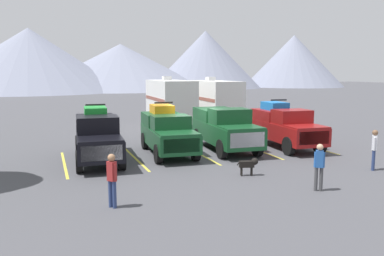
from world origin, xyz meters
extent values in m
plane|color=#47474C|center=(0.00, 0.00, 0.00)|extent=(240.00, 240.00, 0.00)
cube|color=black|center=(-5.04, -0.71, 0.92)|extent=(2.31, 6.00, 0.88)
cube|color=black|center=(-5.19, -2.82, 1.40)|extent=(1.94, 1.77, 0.08)
cube|color=black|center=(-5.08, -1.24, 1.77)|extent=(1.89, 1.65, 0.83)
cube|color=slate|center=(-5.12, -1.85, 1.81)|extent=(1.69, 0.35, 0.61)
cube|color=black|center=(-4.93, 0.88, 1.66)|extent=(2.05, 2.83, 0.61)
cube|color=silver|center=(-5.24, -3.61, 0.96)|extent=(1.62, 0.17, 0.62)
cylinder|color=black|center=(-4.31, -2.76, 0.48)|extent=(0.34, 0.97, 0.95)
cylinder|color=black|center=(-6.06, -2.64, 0.48)|extent=(0.34, 0.97, 0.95)
cylinder|color=black|center=(-4.03, 1.23, 0.48)|extent=(0.34, 0.97, 0.95)
cylinder|color=black|center=(-5.78, 1.35, 0.48)|extent=(0.34, 0.97, 0.95)
cube|color=green|center=(-4.93, 0.88, 2.19)|extent=(1.16, 1.80, 0.45)
cylinder|color=black|center=(-4.55, 0.25, 2.19)|extent=(0.21, 0.45, 0.44)
cylinder|color=black|center=(-5.40, 0.31, 2.19)|extent=(0.21, 0.45, 0.44)
cylinder|color=black|center=(-4.47, 1.44, 2.19)|extent=(0.21, 0.45, 0.44)
cylinder|color=black|center=(-5.32, 1.50, 2.19)|extent=(0.21, 0.45, 0.44)
cube|color=black|center=(-4.97, 0.39, 2.57)|extent=(0.96, 0.15, 0.08)
cube|color=#144723|center=(-1.52, -0.43, 0.89)|extent=(2.30, 5.46, 0.89)
cube|color=#144723|center=(-1.65, -2.35, 1.37)|extent=(1.96, 1.62, 0.08)
cube|color=#144723|center=(-1.55, -0.91, 1.69)|extent=(1.91, 1.51, 0.72)
cube|color=slate|center=(-1.59, -1.47, 1.73)|extent=(1.71, 0.32, 0.53)
cube|color=#144723|center=(-1.42, 1.01, 1.65)|extent=(2.06, 2.58, 0.63)
cube|color=silver|center=(-1.70, -3.07, 0.93)|extent=(1.65, 0.17, 0.62)
cylinder|color=black|center=(-0.76, -2.31, 0.45)|extent=(0.34, 0.91, 0.89)
cylinder|color=black|center=(-2.53, -2.18, 0.45)|extent=(0.34, 0.91, 0.89)
cylinder|color=black|center=(-0.51, 1.32, 0.45)|extent=(0.34, 0.91, 0.89)
cylinder|color=black|center=(-2.28, 1.44, 0.45)|extent=(0.34, 0.91, 0.89)
cube|color=orange|center=(-1.42, 1.01, 2.19)|extent=(1.17, 1.64, 0.45)
cylinder|color=black|center=(-1.02, 0.44, 2.18)|extent=(0.21, 0.45, 0.44)
cylinder|color=black|center=(-1.89, 0.50, 2.18)|extent=(0.21, 0.45, 0.44)
cylinder|color=black|center=(-0.95, 1.52, 2.18)|extent=(0.21, 0.45, 0.44)
cylinder|color=black|center=(-1.82, 1.58, 2.18)|extent=(0.21, 0.45, 0.44)
cube|color=black|center=(-1.45, 0.57, 2.56)|extent=(0.97, 0.15, 0.08)
cube|color=#144723|center=(1.67, -0.46, 0.97)|extent=(2.42, 5.73, 0.99)
cube|color=#144723|center=(1.53, -2.47, 1.51)|extent=(2.06, 1.70, 0.08)
cube|color=#144723|center=(1.64, -0.96, 1.88)|extent=(2.01, 1.58, 0.82)
cube|color=slate|center=(1.60, -1.54, 1.92)|extent=(1.81, 0.35, 0.60)
cube|color=#144723|center=(1.77, 1.05, 1.79)|extent=(2.17, 2.71, 0.64)
cube|color=silver|center=(1.48, -3.22, 1.02)|extent=(1.74, 0.18, 0.70)
cylinder|color=black|center=(2.48, -2.42, 0.47)|extent=(0.34, 0.96, 0.95)
cylinder|color=black|center=(0.60, -2.29, 0.47)|extent=(0.34, 0.96, 0.95)
cylinder|color=black|center=(2.74, 1.38, 0.47)|extent=(0.34, 0.96, 0.95)
cylinder|color=black|center=(0.86, 1.51, 0.47)|extent=(0.34, 0.96, 0.95)
cube|color=maroon|center=(5.10, -1.02, 0.93)|extent=(2.31, 5.40, 0.92)
cube|color=maroon|center=(4.97, -2.92, 1.43)|extent=(1.97, 1.60, 0.08)
cube|color=maroon|center=(5.07, -1.49, 1.78)|extent=(1.92, 1.50, 0.76)
cube|color=slate|center=(5.03, -2.04, 1.81)|extent=(1.72, 0.34, 0.57)
cube|color=maroon|center=(5.20, 0.40, 1.69)|extent=(2.07, 2.55, 0.59)
cube|color=silver|center=(4.92, -3.62, 0.98)|extent=(1.66, 0.17, 0.65)
cylinder|color=black|center=(5.87, -2.87, 0.47)|extent=(0.34, 0.96, 0.94)
cylinder|color=black|center=(4.09, -2.75, 0.47)|extent=(0.34, 0.96, 0.94)
cylinder|color=black|center=(6.12, 0.71, 0.47)|extent=(0.34, 0.96, 0.94)
cylinder|color=black|center=(4.33, 0.83, 0.47)|extent=(0.34, 0.96, 0.94)
cube|color=blue|center=(5.20, 0.40, 2.21)|extent=(1.18, 1.62, 0.45)
cylinder|color=black|center=(5.60, -0.16, 2.20)|extent=(0.21, 0.45, 0.44)
cylinder|color=black|center=(4.73, -0.10, 2.20)|extent=(0.21, 0.45, 0.44)
cylinder|color=black|center=(5.67, 0.90, 2.20)|extent=(0.21, 0.45, 0.44)
cylinder|color=black|center=(4.80, 0.97, 2.20)|extent=(0.21, 0.45, 0.44)
cube|color=black|center=(5.17, -0.03, 2.58)|extent=(0.98, 0.15, 0.08)
cube|color=gold|center=(-6.58, -0.80, 0.00)|extent=(0.12, 5.50, 0.01)
cube|color=gold|center=(-3.29, -0.80, 0.00)|extent=(0.12, 5.50, 0.01)
cube|color=gold|center=(0.00, -0.80, 0.00)|extent=(0.12, 5.50, 0.01)
cube|color=gold|center=(3.29, -0.80, 0.00)|extent=(0.12, 5.50, 0.01)
cube|color=gold|center=(6.58, -0.80, 0.00)|extent=(0.12, 5.50, 0.01)
cube|color=white|center=(1.53, 9.01, 2.03)|extent=(2.58, 6.20, 3.01)
cube|color=brown|center=(0.33, 9.05, 2.19)|extent=(0.20, 5.88, 0.24)
cube|color=silver|center=(1.56, 9.93, 3.69)|extent=(0.62, 0.72, 0.30)
cube|color=#333333|center=(1.42, 5.35, 0.32)|extent=(0.16, 1.20, 0.12)
cylinder|color=black|center=(2.61, 8.25, 0.38)|extent=(0.24, 0.77, 0.76)
cylinder|color=black|center=(0.41, 8.31, 0.38)|extent=(0.24, 0.77, 0.76)
cylinder|color=black|center=(2.66, 9.72, 0.38)|extent=(0.24, 0.77, 0.76)
cylinder|color=black|center=(0.45, 9.78, 0.38)|extent=(0.24, 0.77, 0.76)
cube|color=white|center=(5.02, 8.64, 2.01)|extent=(2.50, 6.15, 2.95)
cube|color=brown|center=(3.85, 8.68, 2.15)|extent=(0.19, 5.84, 0.24)
cube|color=silver|center=(5.05, 9.56, 3.63)|extent=(0.62, 0.72, 0.30)
cube|color=#333333|center=(4.91, 5.01, 0.32)|extent=(0.16, 1.20, 0.12)
cylinder|color=black|center=(6.06, 7.88, 0.38)|extent=(0.24, 0.77, 0.76)
cylinder|color=black|center=(3.93, 7.95, 0.38)|extent=(0.24, 0.77, 0.76)
cylinder|color=black|center=(6.11, 9.34, 0.38)|extent=(0.24, 0.77, 0.76)
cylinder|color=black|center=(3.98, 9.40, 0.38)|extent=(0.24, 0.77, 0.76)
cylinder|color=navy|center=(5.81, -6.50, 0.44)|extent=(0.13, 0.13, 0.88)
cylinder|color=navy|center=(5.67, -6.62, 0.44)|extent=(0.13, 0.13, 0.88)
cube|color=silver|center=(5.74, -6.56, 1.19)|extent=(0.32, 0.32, 0.62)
sphere|color=brown|center=(5.74, -6.56, 1.62)|extent=(0.24, 0.24, 0.24)
cylinder|color=silver|center=(5.84, -6.47, 1.16)|extent=(0.10, 0.10, 0.56)
cylinder|color=silver|center=(5.64, -6.66, 1.16)|extent=(0.10, 0.10, 0.56)
cylinder|color=#3F3F42|center=(1.70, -8.24, 0.42)|extent=(0.12, 0.12, 0.85)
cylinder|color=#3F3F42|center=(1.55, -8.15, 0.42)|extent=(0.12, 0.12, 0.85)
cube|color=#2659A5|center=(1.63, -8.19, 1.15)|extent=(0.31, 0.29, 0.60)
sphere|color=tan|center=(1.63, -8.19, 1.57)|extent=(0.23, 0.23, 0.23)
cylinder|color=#2659A5|center=(1.74, -8.26, 1.12)|extent=(0.10, 0.10, 0.54)
cylinder|color=#2659A5|center=(1.51, -8.12, 1.12)|extent=(0.10, 0.10, 0.54)
cylinder|color=navy|center=(-5.50, -7.34, 0.43)|extent=(0.12, 0.12, 0.86)
cylinder|color=navy|center=(-5.40, -7.48, 0.43)|extent=(0.12, 0.12, 0.86)
cube|color=maroon|center=(-5.45, -7.41, 1.16)|extent=(0.30, 0.32, 0.61)
sphere|color=#9E704C|center=(-5.45, -7.41, 1.58)|extent=(0.23, 0.23, 0.23)
cylinder|color=maroon|center=(-5.53, -7.30, 1.13)|extent=(0.10, 0.10, 0.55)
cylinder|color=maroon|center=(-5.37, -7.52, 1.13)|extent=(0.10, 0.10, 0.55)
cube|color=black|center=(0.24, -5.48, 0.47)|extent=(0.63, 0.36, 0.26)
sphere|color=black|center=(0.55, -5.57, 0.58)|extent=(0.28, 0.28, 0.28)
cylinder|color=black|center=(-0.08, -5.40, 0.53)|extent=(0.16, 0.08, 0.20)
cylinder|color=black|center=(0.46, -5.47, 0.17)|extent=(0.06, 0.06, 0.35)
cylinder|color=black|center=(0.42, -5.61, 0.17)|extent=(0.06, 0.06, 0.35)
cylinder|color=black|center=(0.05, -5.36, 0.17)|extent=(0.06, 0.06, 0.35)
cylinder|color=black|center=(0.02, -5.50, 0.17)|extent=(0.06, 0.06, 0.35)
cone|color=gray|center=(-10.13, 74.23, 6.81)|extent=(41.40, 41.40, 13.61)
cone|color=gray|center=(10.54, 78.74, 5.50)|extent=(42.90, 42.90, 10.99)
cone|color=gray|center=(33.19, 79.01, 7.50)|extent=(29.48, 29.48, 15.00)
cone|color=gray|center=(60.35, 78.26, 7.34)|extent=(28.31, 28.31, 14.68)
camera|label=1|loc=(-7.23, -19.22, 4.15)|focal=36.79mm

